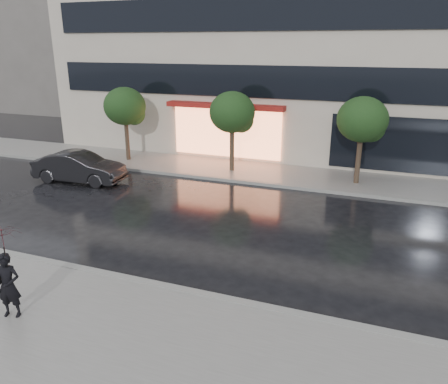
% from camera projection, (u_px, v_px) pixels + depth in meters
% --- Properties ---
extents(ground, '(120.00, 120.00, 0.00)m').
position_uv_depth(ground, '(211.00, 278.00, 12.00)').
color(ground, black).
rests_on(ground, ground).
extents(sidewalk_near, '(60.00, 4.50, 0.12)m').
position_uv_depth(sidewalk_near, '(152.00, 349.00, 9.11)').
color(sidewalk_near, slate).
rests_on(sidewalk_near, ground).
extents(sidewalk_far, '(60.00, 3.50, 0.12)m').
position_uv_depth(sidewalk_far, '(292.00, 176.00, 21.06)').
color(sidewalk_far, slate).
rests_on(sidewalk_far, ground).
extents(curb_near, '(60.00, 0.25, 0.14)m').
position_uv_depth(curb_near, '(196.00, 294.00, 11.09)').
color(curb_near, gray).
rests_on(curb_near, ground).
extents(curb_far, '(60.00, 0.25, 0.14)m').
position_uv_depth(curb_far, '(283.00, 186.00, 19.51)').
color(curb_far, gray).
rests_on(curb_far, ground).
extents(bg_building_left, '(14.00, 10.00, 12.00)m').
position_uv_depth(bg_building_left, '(46.00, 45.00, 42.48)').
color(bg_building_left, '#59544F').
rests_on(bg_building_left, ground).
extents(tree_far_west, '(2.20, 2.20, 3.99)m').
position_uv_depth(tree_far_west, '(126.00, 108.00, 22.94)').
color(tree_far_west, '#33261C').
rests_on(tree_far_west, ground).
extents(tree_mid_west, '(2.20, 2.20, 3.99)m').
position_uv_depth(tree_mid_west, '(234.00, 114.00, 20.93)').
color(tree_mid_west, '#33261C').
rests_on(tree_mid_west, ground).
extents(tree_mid_east, '(2.20, 2.20, 3.99)m').
position_uv_depth(tree_mid_east, '(364.00, 121.00, 18.92)').
color(tree_mid_east, '#33261C').
rests_on(tree_mid_east, ground).
extents(parked_car, '(4.37, 1.83, 1.41)m').
position_uv_depth(parked_car, '(79.00, 167.00, 20.12)').
color(parked_car, black).
rests_on(parked_car, ground).
extents(pedestrian_with_umbrella, '(1.09, 1.10, 2.20)m').
position_uv_depth(pedestrian_with_umbrella, '(5.00, 260.00, 9.69)').
color(pedestrian_with_umbrella, black).
rests_on(pedestrian_with_umbrella, sidewalk_near).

